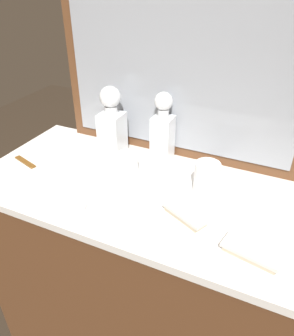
{
  "coord_description": "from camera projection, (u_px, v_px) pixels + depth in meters",
  "views": [
    {
      "loc": [
        0.38,
        -0.82,
        1.58
      ],
      "look_at": [
        0.0,
        0.0,
        1.01
      ],
      "focal_mm": 35.49,
      "sensor_mm": 36.0,
      "label": 1
    }
  ],
  "objects": [
    {
      "name": "crystal_decanter_far_left",
      "position": [
        163.0,
        134.0,
        1.22
      ],
      "size": [
        0.07,
        0.07,
        0.27
      ],
      "color": "white",
      "rests_on": "dresser"
    },
    {
      "name": "crystal_tumbler_center",
      "position": [
        128.0,
        165.0,
        1.17
      ],
      "size": [
        0.07,
        0.07,
        0.08
      ],
      "color": "white",
      "rests_on": "dresser"
    },
    {
      "name": "tortoiseshell_comb",
      "position": [
        25.0,
        162.0,
        1.25
      ],
      "size": [
        0.12,
        0.05,
        0.01
      ],
      "color": "brown",
      "rests_on": "dresser"
    },
    {
      "name": "silver_brush_far_right",
      "position": [
        252.0,
        252.0,
        0.85
      ],
      "size": [
        0.16,
        0.09,
        0.02
      ],
      "color": "#B7A88C",
      "rests_on": "dresser"
    },
    {
      "name": "crystal_tumbler_right",
      "position": [
        206.0,
        179.0,
        1.07
      ],
      "size": [
        0.08,
        0.08,
        0.11
      ],
      "color": "white",
      "rests_on": "dresser"
    },
    {
      "name": "dresser",
      "position": [
        147.0,
        281.0,
        1.36
      ],
      "size": [
        1.19,
        0.56,
        0.93
      ],
      "color": "brown",
      "rests_on": "ground_plane"
    },
    {
      "name": "porcelain_dish",
      "position": [
        75.0,
        207.0,
        1.01
      ],
      "size": [
        0.07,
        0.07,
        0.01
      ],
      "color": "silver",
      "rests_on": "dresser"
    },
    {
      "name": "dresser_mirror",
      "position": [
        179.0,
        71.0,
        1.14
      ],
      "size": [
        0.92,
        0.03,
        0.65
      ],
      "color": "brown",
      "rests_on": "dresser"
    },
    {
      "name": "crystal_decanter_far_right",
      "position": [
        112.0,
        128.0,
        1.25
      ],
      "size": [
        0.09,
        0.09,
        0.27
      ],
      "color": "white",
      "rests_on": "dresser"
    },
    {
      "name": "silver_brush_far_left",
      "position": [
        185.0,
        214.0,
        0.98
      ],
      "size": [
        0.15,
        0.11,
        0.02
      ],
      "color": "#B7A88C",
      "rests_on": "dresser"
    }
  ]
}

